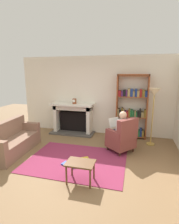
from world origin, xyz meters
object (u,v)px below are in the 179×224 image
(bookshelf, at_px, (132,109))
(side_table, at_px, (80,165))
(mantel_clock, at_px, (74,101))
(armchair_reading, at_px, (122,137))
(fireplace, at_px, (73,117))
(floor_lamp, at_px, (154,97))
(sofa_floral, at_px, (12,141))
(seated_reader, at_px, (120,129))

(bookshelf, relative_size, side_table, 3.75)
(mantel_clock, bearing_deg, armchair_reading, -32.03)
(fireplace, bearing_deg, floor_lamp, -9.93)
(armchair_reading, distance_m, floor_lamp, 1.49)
(armchair_reading, xyz_separation_m, sofa_floral, (-2.90, -0.79, -0.10))
(floor_lamp, bearing_deg, mantel_clock, 171.93)
(side_table, bearing_deg, floor_lamp, 57.47)
(seated_reader, height_order, side_table, seated_reader)
(fireplace, distance_m, armchair_reading, 2.22)
(seated_reader, height_order, floor_lamp, floor_lamp)
(mantel_clock, distance_m, sofa_floral, 2.37)
(armchair_reading, relative_size, sofa_floral, 0.56)
(sofa_floral, xyz_separation_m, floor_lamp, (3.70, 1.53, 1.13))
(sofa_floral, bearing_deg, bookshelf, -60.14)
(fireplace, distance_m, seated_reader, 2.10)
(fireplace, bearing_deg, seated_reader, -32.52)
(seated_reader, bearing_deg, sofa_floral, -32.41)
(bookshelf, relative_size, sofa_floral, 1.21)
(mantel_clock, bearing_deg, fireplace, 133.38)
(mantel_clock, distance_m, floor_lamp, 2.60)
(seated_reader, bearing_deg, side_table, 20.76)
(bookshelf, height_order, side_table, bookshelf)
(floor_lamp, bearing_deg, bookshelf, 140.91)
(seated_reader, distance_m, side_table, 1.80)
(fireplace, relative_size, side_table, 2.76)
(seated_reader, relative_size, sofa_floral, 0.66)
(mantel_clock, bearing_deg, side_table, -68.44)
(seated_reader, bearing_deg, armchair_reading, 90.00)
(sofa_floral, bearing_deg, seated_reader, -76.31)
(fireplace, height_order, sofa_floral, fireplace)
(bookshelf, bearing_deg, floor_lamp, -39.09)
(side_table, bearing_deg, bookshelf, 72.81)
(seated_reader, xyz_separation_m, sofa_floral, (-2.81, -0.86, -0.30))
(sofa_floral, height_order, side_table, sofa_floral)
(side_table, relative_size, floor_lamp, 0.33)
(seated_reader, relative_size, side_table, 2.04)
(sofa_floral, bearing_deg, armchair_reading, -78.20)
(floor_lamp, bearing_deg, armchair_reading, -137.29)
(bookshelf, relative_size, armchair_reading, 2.16)
(sofa_floral, bearing_deg, side_table, -113.54)
(floor_lamp, bearing_deg, seated_reader, -143.34)
(fireplace, relative_size, sofa_floral, 0.89)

